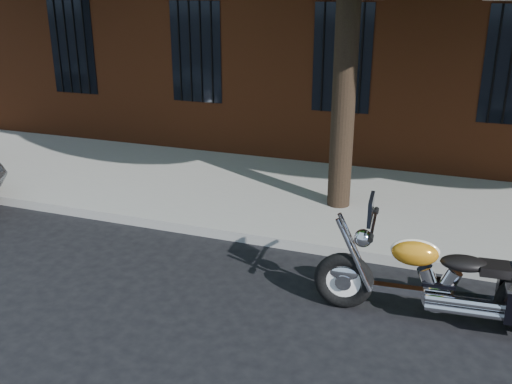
% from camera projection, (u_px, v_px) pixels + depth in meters
% --- Properties ---
extents(ground, '(120.00, 120.00, 0.00)m').
position_uv_depth(ground, '(244.00, 292.00, 6.85)').
color(ground, black).
rests_on(ground, ground).
extents(curb, '(40.00, 0.16, 0.15)m').
position_uv_depth(curb, '(280.00, 241.00, 8.04)').
color(curb, gray).
rests_on(curb, ground).
extents(sidewalk, '(40.00, 3.60, 0.15)m').
position_uv_depth(sidewalk, '(314.00, 198.00, 9.70)').
color(sidewalk, gray).
rests_on(sidewalk, ground).
extents(motorcycle, '(2.73, 0.89, 1.37)m').
position_uv_depth(motorcycle, '(447.00, 284.00, 6.10)').
color(motorcycle, black).
rests_on(motorcycle, ground).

